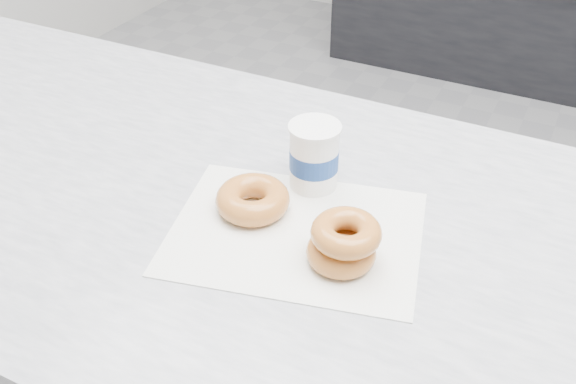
# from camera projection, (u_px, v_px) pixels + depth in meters

# --- Properties ---
(ground) EXTENTS (5.00, 5.00, 0.00)m
(ground) POSITION_uv_depth(u_px,v_px,m) (474.00, 378.00, 1.77)
(ground) COLOR gray
(ground) RESTS_ON ground
(wax_paper) EXTENTS (0.39, 0.33, 0.00)m
(wax_paper) POSITION_uv_depth(u_px,v_px,m) (296.00, 232.00, 0.88)
(wax_paper) COLOR silver
(wax_paper) RESTS_ON counter
(donut_single) EXTENTS (0.13, 0.13, 0.04)m
(donut_single) POSITION_uv_depth(u_px,v_px,m) (253.00, 199.00, 0.91)
(donut_single) COLOR #CF8A39
(donut_single) RESTS_ON wax_paper
(donut_stack) EXTENTS (0.12, 0.12, 0.06)m
(donut_stack) POSITION_uv_depth(u_px,v_px,m) (344.00, 242.00, 0.81)
(donut_stack) COLOR #CF8A39
(donut_stack) RESTS_ON wax_paper
(coffee_cup) EXTENTS (0.08, 0.08, 0.10)m
(coffee_cup) POSITION_uv_depth(u_px,v_px,m) (314.00, 156.00, 0.94)
(coffee_cup) COLOR white
(coffee_cup) RESTS_ON counter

